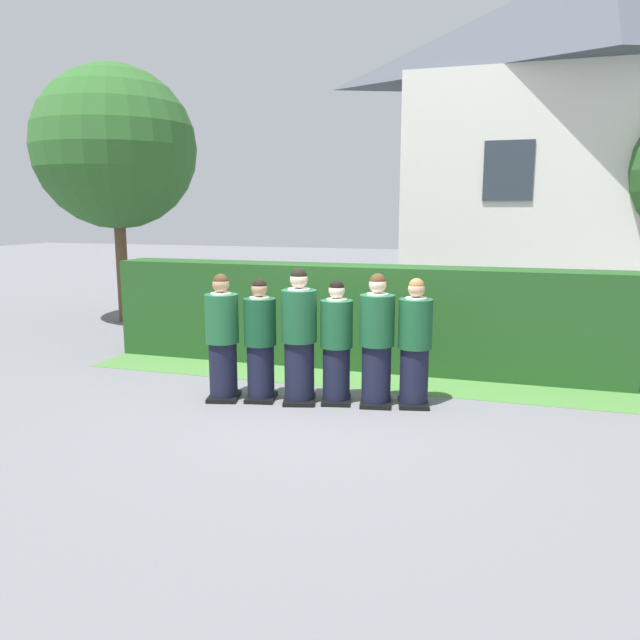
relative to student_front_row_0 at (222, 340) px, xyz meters
The scene contains 11 objects.
ground_plane 1.46m from the student_front_row_0, 11.38° to the left, with size 60.00×60.00×0.00m, color slate.
student_front_row_0 is the anchor object (origin of this frame).
student_front_row_1 0.48m from the student_front_row_0, 13.81° to the left, with size 0.44×0.53×1.55m.
student_front_row_2 0.98m from the student_front_row_0, 10.09° to the left, with size 0.50×0.58×1.69m.
student_front_row_3 1.45m from the student_front_row_0, 11.72° to the left, with size 0.44×0.53×1.55m.
student_front_row_4 1.94m from the student_front_row_0, 10.38° to the left, with size 0.45×0.53×1.64m.
student_front_row_5 2.41m from the student_front_row_0, 10.79° to the left, with size 0.45×0.54×1.59m.
hedge 2.45m from the student_front_row_0, 60.30° to the left, with size 7.84×0.70×1.56m.
school_building_main 9.01m from the student_front_row_0, 54.20° to the left, with size 7.83×3.29×7.22m.
oak_tree_left 6.98m from the student_front_row_0, 135.49° to the left, with size 3.34×3.34×5.32m.
lawn_strip 1.96m from the student_front_row_0, 47.59° to the left, with size 7.84×0.90×0.01m, color #477A38.
Camera 1 is at (2.19, -7.12, 2.40)m, focal length 34.43 mm.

